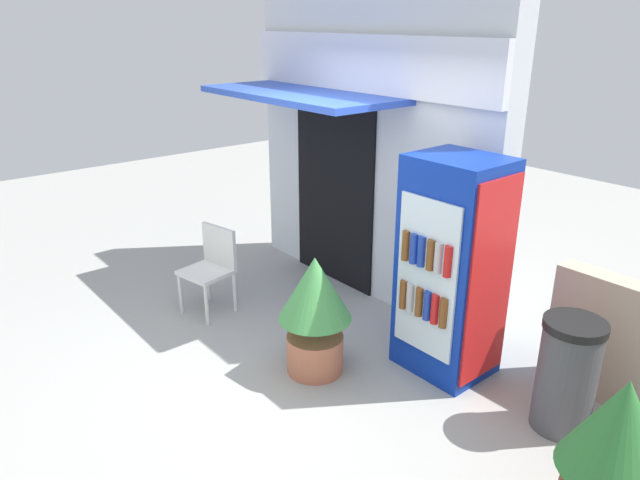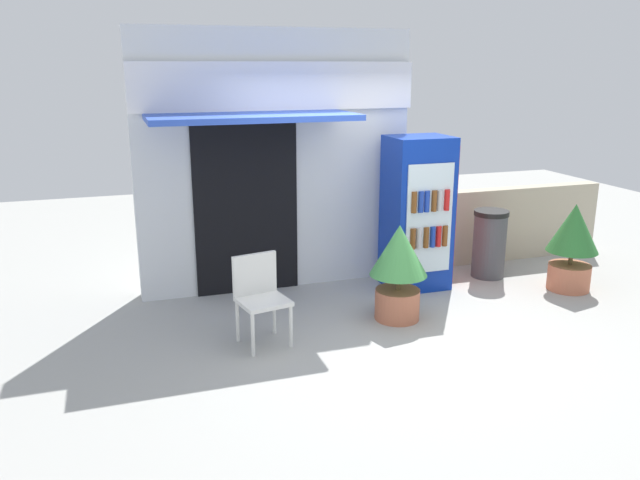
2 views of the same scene
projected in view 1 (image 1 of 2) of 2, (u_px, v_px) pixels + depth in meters
ground at (273, 368)px, 4.92m from camera, size 16.00×16.00×0.00m
storefront_building at (366, 146)px, 5.87m from camera, size 3.22×1.20×2.98m
drink_cooler at (452, 268)px, 4.62m from camera, size 0.73×0.65×1.80m
plastic_chair at (212, 264)px, 5.73m from camera, size 0.52×0.49×0.85m
potted_plant_near_shop at (315, 307)px, 4.68m from camera, size 0.60×0.60×1.02m
potted_plant_curbside at (615, 452)px, 3.12m from camera, size 0.59×0.59×1.04m
trash_bin at (567, 375)px, 4.07m from camera, size 0.43×0.43×0.85m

